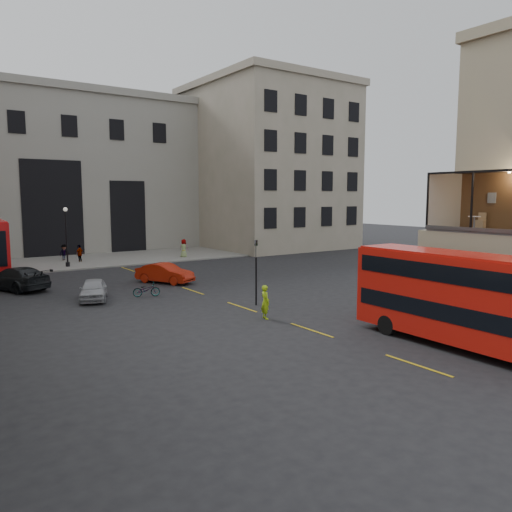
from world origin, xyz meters
TOP-DOWN VIEW (x-y plane):
  - ground at (0.00, 0.00)m, footprint 140.00×140.00m
  - gateway at (-5.00, 47.99)m, footprint 35.00×10.60m
  - building_right at (20.00, 39.97)m, footprint 16.60×18.60m
  - pavement_far at (-6.00, 38.00)m, footprint 40.00×12.00m
  - traffic_light_near at (-1.00, 12.00)m, footprint 0.16×0.20m
  - street_lamp_b at (-6.00, 34.00)m, footprint 0.36×0.36m
  - bus_near at (1.31, 0.30)m, footprint 2.39×9.93m
  - car_a at (-8.30, 18.87)m, footprint 2.71×4.05m
  - car_b at (-2.19, 21.96)m, footprint 3.48×4.51m
  - car_c at (-11.60, 25.08)m, footprint 4.19×5.82m
  - bicycle at (-5.25, 18.00)m, footprint 1.76×1.10m
  - cyclist at (-2.47, 9.06)m, footprint 0.53×0.71m
  - pedestrian_b at (-5.12, 38.70)m, footprint 1.23×1.02m
  - pedestrian_c at (-4.23, 36.60)m, footprint 1.07×0.95m
  - pedestrian_d at (5.63, 34.53)m, footprint 1.07×1.13m
  - cafe_table_far at (5.43, 2.59)m, footprint 0.58×0.58m
  - cafe_chair_d at (7.55, 3.52)m, footprint 0.48×0.48m

SIDE VIEW (x-z plane):
  - ground at x=0.00m, z-range 0.00..0.00m
  - pavement_far at x=-6.00m, z-range 0.00..0.12m
  - bicycle at x=-5.25m, z-range 0.00..0.87m
  - car_a at x=-8.30m, z-range 0.00..1.28m
  - car_b at x=-2.19m, z-range 0.00..1.43m
  - car_c at x=-11.60m, z-range 0.00..1.56m
  - pedestrian_b at x=-5.12m, z-range 0.00..1.65m
  - pedestrian_c at x=-4.23m, z-range 0.00..1.73m
  - cyclist at x=-2.47m, z-range 0.00..1.76m
  - pedestrian_d at x=5.63m, z-range 0.00..1.94m
  - bus_near at x=1.31m, z-range 0.24..4.20m
  - street_lamp_b at x=-6.00m, z-range -0.27..5.06m
  - traffic_light_near at x=-1.00m, z-range 0.52..4.32m
  - cafe_chair_d at x=7.55m, z-range 4.44..5.27m
  - cafe_table_far at x=5.43m, z-range 4.72..5.44m
  - gateway at x=-5.00m, z-range 0.39..18.39m
  - building_right at x=20.00m, z-range 0.39..20.39m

